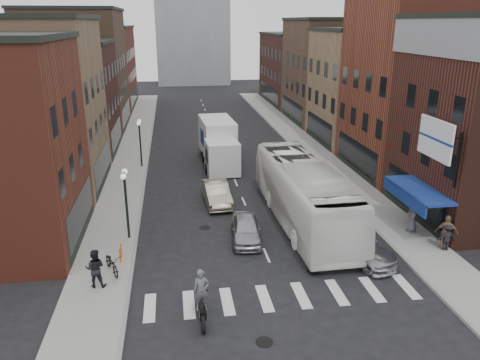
# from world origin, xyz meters

# --- Properties ---
(ground) EXTENTS (160.00, 160.00, 0.00)m
(ground) POSITION_xyz_m (0.00, 0.00, 0.00)
(ground) COLOR black
(ground) RESTS_ON ground
(sidewalk_left) EXTENTS (3.00, 74.00, 0.15)m
(sidewalk_left) POSITION_xyz_m (-8.50, 22.00, 0.07)
(sidewalk_left) COLOR gray
(sidewalk_left) RESTS_ON ground
(sidewalk_right) EXTENTS (3.00, 74.00, 0.15)m
(sidewalk_right) POSITION_xyz_m (8.50, 22.00, 0.07)
(sidewalk_right) COLOR gray
(sidewalk_right) RESTS_ON ground
(curb_left) EXTENTS (0.20, 74.00, 0.16)m
(curb_left) POSITION_xyz_m (-7.00, 22.00, 0.00)
(curb_left) COLOR gray
(curb_left) RESTS_ON ground
(curb_right) EXTENTS (0.20, 74.00, 0.16)m
(curb_right) POSITION_xyz_m (7.00, 22.00, 0.00)
(curb_right) COLOR gray
(curb_right) RESTS_ON ground
(crosswalk_stripes) EXTENTS (12.00, 2.20, 0.01)m
(crosswalk_stripes) POSITION_xyz_m (0.00, -3.00, 0.00)
(crosswalk_stripes) COLOR silver
(crosswalk_stripes) RESTS_ON ground
(bldg_left_mid_a) EXTENTS (10.30, 10.20, 12.30)m
(bldg_left_mid_a) POSITION_xyz_m (-14.99, 14.00, 6.15)
(bldg_left_mid_a) COLOR #987554
(bldg_left_mid_a) RESTS_ON ground
(bldg_left_mid_b) EXTENTS (10.30, 10.20, 10.30)m
(bldg_left_mid_b) POSITION_xyz_m (-14.99, 24.00, 5.15)
(bldg_left_mid_b) COLOR #3E1E16
(bldg_left_mid_b) RESTS_ON ground
(bldg_left_far_a) EXTENTS (10.30, 12.20, 13.30)m
(bldg_left_far_a) POSITION_xyz_m (-14.99, 35.00, 6.65)
(bldg_left_far_a) COLOR brown
(bldg_left_far_a) RESTS_ON ground
(bldg_left_far_b) EXTENTS (10.30, 16.20, 11.30)m
(bldg_left_far_b) POSITION_xyz_m (-14.99, 49.00, 5.65)
(bldg_left_far_b) COLOR maroon
(bldg_left_far_b) RESTS_ON ground
(bldg_right_mid_a) EXTENTS (10.30, 10.20, 14.30)m
(bldg_right_mid_a) POSITION_xyz_m (15.00, 14.00, 7.15)
(bldg_right_mid_a) COLOR maroon
(bldg_right_mid_a) RESTS_ON ground
(bldg_right_mid_b) EXTENTS (10.30, 10.20, 11.30)m
(bldg_right_mid_b) POSITION_xyz_m (14.99, 24.00, 5.65)
(bldg_right_mid_b) COLOR #987554
(bldg_right_mid_b) RESTS_ON ground
(bldg_right_far_a) EXTENTS (10.30, 12.20, 12.30)m
(bldg_right_far_a) POSITION_xyz_m (14.99, 35.00, 6.15)
(bldg_right_far_a) COLOR brown
(bldg_right_far_a) RESTS_ON ground
(bldg_right_far_b) EXTENTS (10.30, 16.20, 10.30)m
(bldg_right_far_b) POSITION_xyz_m (14.99, 49.00, 5.15)
(bldg_right_far_b) COLOR #3E1E16
(bldg_right_far_b) RESTS_ON ground
(awning_blue) EXTENTS (1.80, 5.00, 0.78)m
(awning_blue) POSITION_xyz_m (8.93, 2.50, 2.63)
(awning_blue) COLOR navy
(awning_blue) RESTS_ON ground
(billboard_sign) EXTENTS (1.52, 3.00, 3.70)m
(billboard_sign) POSITION_xyz_m (8.59, 0.50, 6.13)
(billboard_sign) COLOR black
(billboard_sign) RESTS_ON ground
(streetlamp_near) EXTENTS (0.32, 1.22, 4.11)m
(streetlamp_near) POSITION_xyz_m (-7.40, 4.00, 2.91)
(streetlamp_near) COLOR black
(streetlamp_near) RESTS_ON ground
(streetlamp_far) EXTENTS (0.32, 1.22, 4.11)m
(streetlamp_far) POSITION_xyz_m (-7.40, 18.00, 2.91)
(streetlamp_far) COLOR black
(streetlamp_far) RESTS_ON ground
(bike_rack) EXTENTS (0.08, 0.68, 0.80)m
(bike_rack) POSITION_xyz_m (-7.60, 1.30, 0.55)
(bike_rack) COLOR #D8590C
(bike_rack) RESTS_ON sidewalk_left
(box_truck) EXTENTS (2.97, 8.79, 3.77)m
(box_truck) POSITION_xyz_m (-0.80, 18.12, 1.86)
(box_truck) COLOR silver
(box_truck) RESTS_ON ground
(motorcycle_rider) EXTENTS (0.67, 2.36, 2.40)m
(motorcycle_rider) POSITION_xyz_m (-3.80, -4.29, 1.12)
(motorcycle_rider) COLOR black
(motorcycle_rider) RESTS_ON ground
(transit_bus) EXTENTS (3.45, 13.67, 3.79)m
(transit_bus) POSITION_xyz_m (3.07, 5.05, 1.90)
(transit_bus) COLOR white
(transit_bus) RESTS_ON ground
(sedan_left_near) EXTENTS (1.99, 4.17, 1.37)m
(sedan_left_near) POSITION_xyz_m (-0.80, 3.00, 0.69)
(sedan_left_near) COLOR #AAAAAF
(sedan_left_near) RESTS_ON ground
(sedan_left_far) EXTENTS (1.84, 4.62, 1.49)m
(sedan_left_far) POSITION_xyz_m (-1.90, 8.89, 0.75)
(sedan_left_far) COLOR #ACA48B
(sedan_left_far) RESTS_ON ground
(curb_car) EXTENTS (3.77, 5.11, 1.38)m
(curb_car) POSITION_xyz_m (4.62, 0.00, 0.69)
(curb_car) COLOR #A8A8AD
(curb_car) RESTS_ON ground
(parked_bicycle) EXTENTS (1.33, 1.99, 0.99)m
(parked_bicycle) POSITION_xyz_m (-7.90, 0.11, 0.64)
(parked_bicycle) COLOR black
(parked_bicycle) RESTS_ON sidewalk_left
(ped_left_solo) EXTENTS (0.95, 0.60, 1.87)m
(ped_left_solo) POSITION_xyz_m (-8.48, -1.10, 1.08)
(ped_left_solo) COLOR black
(ped_left_solo) RESTS_ON sidewalk_left
(ped_right_a) EXTENTS (1.05, 0.61, 1.53)m
(ped_right_a) POSITION_xyz_m (9.60, -0.04, 0.92)
(ped_right_a) COLOR black
(ped_right_a) RESTS_ON sidewalk_right
(ped_right_b) EXTENTS (1.28, 1.03, 1.96)m
(ped_right_b) POSITION_xyz_m (9.60, 0.04, 1.13)
(ped_right_b) COLOR #876145
(ped_right_b) RESTS_ON sidewalk_right
(ped_right_c) EXTENTS (1.00, 0.89, 1.73)m
(ped_right_c) POSITION_xyz_m (8.92, 2.47, 1.01)
(ped_right_c) COLOR #57595F
(ped_right_c) RESTS_ON sidewalk_right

